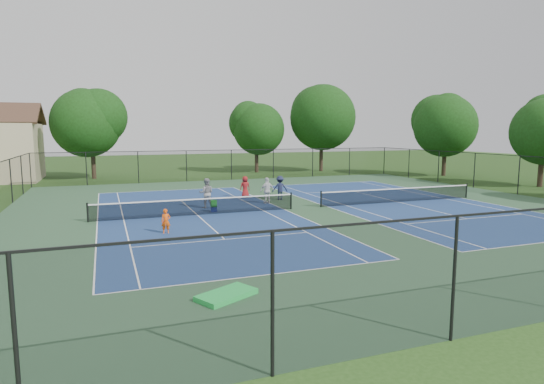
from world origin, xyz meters
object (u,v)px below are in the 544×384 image
object	(u,v)px
tree_back_d	(322,115)
bystander_c	(245,187)
tree_back_a	(91,119)
tree_side_e	(446,122)
bystander_b	(280,188)
ball_crate	(214,209)
ball_hopper	(214,203)
instructor	(206,193)
tree_back_c	(256,126)
child_player	(166,221)
tree_side_f	(544,127)
bystander_a	(267,190)

from	to	relation	value
tree_back_d	bystander_c	world-z (taller)	tree_back_d
tree_back_a	tree_side_e	size ratio (longest dim) A/B	1.03
tree_side_e	bystander_b	distance (m)	25.89
ball_crate	ball_hopper	world-z (taller)	ball_hopper
ball_hopper	instructor	bearing A→B (deg)	94.39
bystander_b	ball_crate	bearing A→B (deg)	40.06
tree_back_c	tree_back_d	size ratio (longest dim) A/B	0.81
tree_back_c	ball_crate	distance (m)	27.09
tree_back_a	tree_side_e	world-z (taller)	tree_back_a
tree_side_e	instructor	distance (m)	31.61
tree_back_c	bystander_c	world-z (taller)	tree_back_c
tree_back_c	bystander_b	xyz separation A→B (m)	(-5.30, -21.14, -4.62)
bystander_b	bystander_c	distance (m)	2.76
tree_back_c	ball_hopper	world-z (taller)	tree_back_c
instructor	bystander_c	world-z (taller)	instructor
child_player	bystander_c	world-z (taller)	bystander_c
tree_back_d	bystander_b	xyz separation A→B (m)	(-13.30, -20.14, -5.96)
tree_side_e	tree_side_f	bearing A→B (deg)	-84.81
instructor	ball_hopper	xyz separation A→B (m)	(0.12, -1.52, -0.44)
tree_back_a	ball_crate	bearing A→B (deg)	-72.88
tree_back_a	ball_hopper	size ratio (longest dim) A/B	21.10
bystander_a	child_player	bearing A→B (deg)	32.94
instructor	bystander_a	distance (m)	4.28
ball_hopper	bystander_c	bearing A→B (deg)	54.73
child_player	bystander_c	size ratio (longest dim) A/B	0.75
tree_back_a	tree_side_e	xyz separation A→B (m)	(36.00, -10.00, -0.23)
tree_back_a	tree_side_f	world-z (taller)	tree_back_a
tree_back_c	instructor	world-z (taller)	tree_back_c
tree_back_a	bystander_c	distance (m)	21.81
tree_back_c	bystander_b	bearing A→B (deg)	-104.07
bystander_a	ball_crate	distance (m)	4.62
bystander_b	ball_crate	world-z (taller)	bystander_b
tree_side_f	child_player	distance (m)	34.41
child_player	bystander_b	distance (m)	12.09
child_player	ball_hopper	xyz separation A→B (m)	(3.49, 4.93, -0.08)
tree_back_a	tree_side_f	distance (m)	42.55
tree_back_a	bystander_c	bearing A→B (deg)	-59.70
child_player	bystander_a	bearing A→B (deg)	47.03
tree_back_a	ball_crate	xyz separation A→B (m)	(7.16, -23.25, -5.89)
tree_back_c	instructor	bearing A→B (deg)	-115.73
instructor	bystander_c	size ratio (longest dim) A/B	1.20
bystander_b	tree_back_a	bearing A→B (deg)	-46.95
tree_side_f	child_player	bearing A→B (deg)	-167.85
tree_back_c	tree_side_f	world-z (taller)	tree_back_c
bystander_c	ball_crate	distance (m)	6.12
tree_side_f	bystander_a	bearing A→B (deg)	-179.22
tree_back_a	ball_hopper	world-z (taller)	tree_back_a
tree_back_a	tree_back_c	bearing A→B (deg)	3.18
tree_side_f	tree_back_c	bearing A→B (deg)	130.82
tree_back_c	tree_back_d	world-z (taller)	tree_back_d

